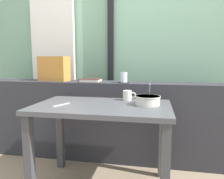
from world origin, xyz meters
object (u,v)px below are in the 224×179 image
object	(u,v)px
breakfast_table	(102,119)
juice_glass	(124,78)
fork_utensil	(61,105)
ceramic_mug	(128,95)
throw_pillow	(54,69)
soup_bowl	(148,100)
coaster_square	(124,83)
closed_book	(90,80)

from	to	relation	value
breakfast_table	juice_glass	distance (m)	0.58
fork_utensil	ceramic_mug	world-z (taller)	ceramic_mug
breakfast_table	throw_pillow	world-z (taller)	throw_pillow
soup_bowl	ceramic_mug	xyz separation A→B (m)	(-0.18, 0.16, 0.01)
coaster_square	closed_book	world-z (taller)	closed_book
throw_pillow	ceramic_mug	distance (m)	0.92
closed_book	throw_pillow	world-z (taller)	throw_pillow
coaster_square	fork_utensil	bearing A→B (deg)	-125.26
breakfast_table	ceramic_mug	distance (m)	0.33
juice_glass	fork_utensil	size ratio (longest dim) A/B	0.58
soup_bowl	fork_utensil	size ratio (longest dim) A/B	1.18
breakfast_table	juice_glass	bearing A→B (deg)	78.47
closed_book	throw_pillow	distance (m)	0.43
breakfast_table	coaster_square	world-z (taller)	coaster_square
fork_utensil	ceramic_mug	bearing A→B (deg)	54.67
juice_glass	ceramic_mug	bearing A→B (deg)	-75.31
coaster_square	ceramic_mug	size ratio (longest dim) A/B	0.88
closed_book	breakfast_table	bearing A→B (deg)	-64.92
juice_glass	breakfast_table	bearing A→B (deg)	-101.53
juice_glass	closed_book	bearing A→B (deg)	175.36
fork_utensil	ceramic_mug	size ratio (longest dim) A/B	1.50
coaster_square	ceramic_mug	xyz separation A→B (m)	(0.07, -0.27, -0.08)
closed_book	throw_pillow	xyz separation A→B (m)	(-0.41, 0.03, 0.11)
breakfast_table	closed_book	size ratio (longest dim) A/B	5.00
ceramic_mug	juice_glass	bearing A→B (deg)	104.69
soup_bowl	ceramic_mug	world-z (taller)	soup_bowl
coaster_square	closed_book	xyz separation A→B (m)	(-0.35, 0.03, 0.01)
breakfast_table	juice_glass	world-z (taller)	juice_glass
throw_pillow	ceramic_mug	world-z (taller)	throw_pillow
throw_pillow	ceramic_mug	bearing A→B (deg)	-21.72
soup_bowl	closed_book	bearing A→B (deg)	141.97
coaster_square	soup_bowl	world-z (taller)	soup_bowl
fork_utensil	closed_book	bearing A→B (deg)	106.85
juice_glass	closed_book	distance (m)	0.35
throw_pillow	fork_utensil	world-z (taller)	throw_pillow
closed_book	fork_utensil	size ratio (longest dim) A/B	1.25
soup_bowl	breakfast_table	bearing A→B (deg)	-170.15
breakfast_table	coaster_square	size ratio (longest dim) A/B	10.60
ceramic_mug	closed_book	bearing A→B (deg)	144.33
soup_bowl	juice_glass	bearing A→B (deg)	119.49
coaster_square	fork_utensil	distance (m)	0.72
coaster_square	soup_bowl	distance (m)	0.51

